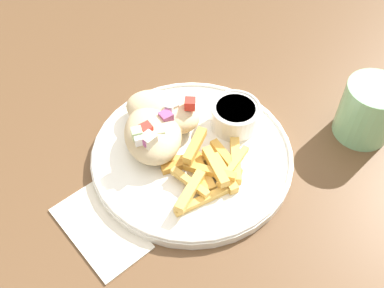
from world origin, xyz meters
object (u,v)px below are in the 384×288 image
plate (192,155)px  fries_pile (208,170)px  pita_sandwich_far (163,112)px  water_glass (367,113)px  pita_sandwich_near (153,134)px  sauce_ramekin (235,115)px

plate → fries_pile: size_ratio=1.92×
pita_sandwich_far → fries_pile: size_ratio=0.89×
water_glass → plate: bearing=-123.1°
plate → water_glass: (0.15, 0.22, 0.03)m
pita_sandwich_near → fries_pile: 0.10m
fries_pile → sauce_ramekin: bearing=111.0°
water_glass → pita_sandwich_near: bearing=-127.6°
plate → sauce_ramekin: sauce_ramekin is taller
plate → sauce_ramekin: (0.01, 0.08, 0.03)m
plate → fries_pile: (0.04, -0.01, 0.02)m
pita_sandwich_near → fries_pile: (0.09, 0.02, -0.01)m
pita_sandwich_near → pita_sandwich_far: pita_sandwich_near is taller
pita_sandwich_far → water_glass: bearing=22.0°
sauce_ramekin → fries_pile: bearing=-69.0°
fries_pile → water_glass: 0.26m
plate → water_glass: size_ratio=3.20×
plate → sauce_ramekin: bearing=85.4°
pita_sandwich_near → pita_sandwich_far: 0.05m
sauce_ramekin → water_glass: (0.14, 0.14, 0.01)m
pita_sandwich_far → sauce_ramekin: (0.08, 0.07, -0.00)m
pita_sandwich_far → water_glass: (0.22, 0.21, 0.00)m
pita_sandwich_far → fries_pile: bearing=-33.0°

